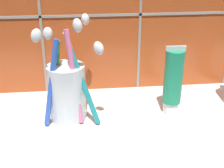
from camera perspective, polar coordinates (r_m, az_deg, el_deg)
sink_counter at (r=57.69cm, az=5.19°, el=-7.60°), size 79.24×29.27×2.00cm
toothbrush_cup at (r=55.79cm, az=-8.16°, el=-0.81°), size 12.13×11.39×19.11cm
toothpaste_tube at (r=57.89cm, az=11.09°, el=0.57°), size 3.56×3.40×13.15cm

